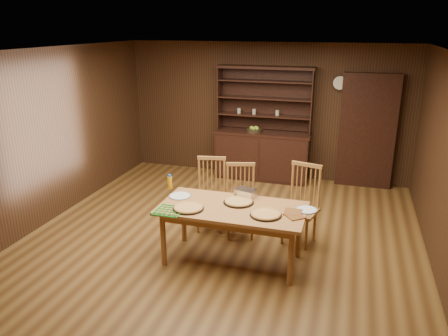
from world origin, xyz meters
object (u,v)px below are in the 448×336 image
(juice_bottle, at_px, (170,182))
(chair_right, at_px, (302,201))
(china_hutch, at_px, (263,149))
(chair_left, at_px, (211,191))
(dining_table, at_px, (232,213))
(chair_center, at_px, (240,197))

(juice_bottle, bearing_deg, chair_right, 14.82)
(china_hutch, relative_size, chair_left, 2.03)
(chair_left, distance_m, chair_right, 1.35)
(chair_right, distance_m, juice_bottle, 1.85)
(chair_right, bearing_deg, china_hutch, 127.93)
(dining_table, bearing_deg, china_hutch, 95.22)
(dining_table, bearing_deg, chair_center, 97.25)
(dining_table, relative_size, juice_bottle, 8.86)
(chair_center, bearing_deg, juice_bottle, -170.19)
(dining_table, xyz_separation_m, chair_left, (-0.57, 0.88, -0.10))
(dining_table, relative_size, chair_center, 1.73)
(chair_left, relative_size, chair_center, 1.02)
(china_hutch, height_order, chair_left, china_hutch)
(dining_table, height_order, chair_center, chair_center)
(dining_table, height_order, juice_bottle, juice_bottle)
(chair_center, bearing_deg, chair_left, 153.12)
(china_hutch, height_order, chair_right, china_hutch)
(china_hutch, distance_m, chair_right, 2.62)
(chair_center, xyz_separation_m, juice_bottle, (-0.90, -0.43, 0.29))
(chair_center, height_order, juice_bottle, chair_center)
(dining_table, bearing_deg, juice_bottle, 160.13)
(dining_table, xyz_separation_m, chair_right, (0.77, 0.83, -0.07))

